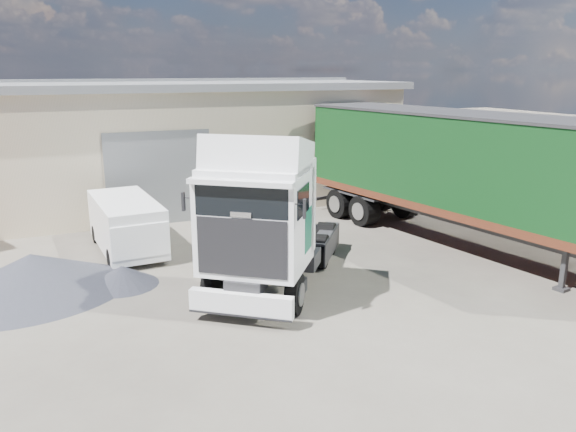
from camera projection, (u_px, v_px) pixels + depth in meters
name	position (u px, v px, depth m)	size (l,w,h in m)	color
ground	(324.00, 313.00, 13.83)	(120.00, 120.00, 0.00)	#2C2823
warehouse	(42.00, 143.00, 25.03)	(30.60, 12.60, 5.42)	beige
brick_boundary_wall	(506.00, 183.00, 23.27)	(0.35, 26.00, 2.50)	brown
tractor_unit	(266.00, 226.00, 14.70)	(5.87, 6.58, 4.38)	black
box_trailer	(465.00, 166.00, 18.64)	(5.09, 13.73, 4.47)	#2D2D30
panel_van	(127.00, 226.00, 18.22)	(2.00, 4.37, 1.75)	black
gravel_heap	(29.00, 276.00, 14.90)	(7.32, 6.90, 1.11)	black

